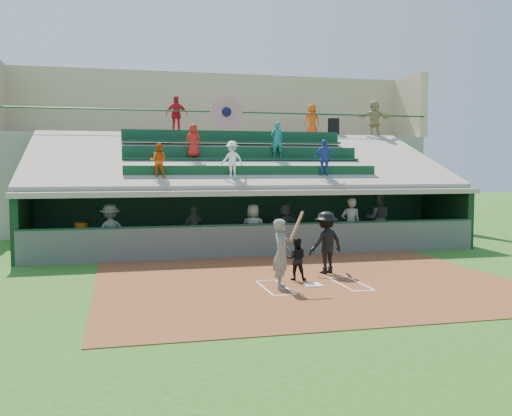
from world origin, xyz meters
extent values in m
plane|color=#225417|center=(0.00, 0.00, 0.00)|extent=(100.00, 100.00, 0.00)
cube|color=brown|center=(0.00, 0.50, 0.01)|extent=(11.00, 9.00, 0.02)
cube|color=white|center=(0.00, 0.00, 0.04)|extent=(0.43, 0.43, 0.03)
cube|color=white|center=(-0.75, 0.00, 0.02)|extent=(0.05, 1.80, 0.01)
cube|color=silver|center=(0.75, 0.00, 0.02)|extent=(0.05, 1.80, 0.01)
cube|color=silver|center=(-1.30, 0.00, 0.02)|extent=(0.05, 1.80, 0.01)
cube|color=white|center=(1.30, 0.00, 0.02)|extent=(0.05, 1.80, 0.01)
cube|color=silver|center=(-1.02, 0.90, 0.02)|extent=(0.60, 0.05, 0.01)
cube|color=silver|center=(1.02, 0.90, 0.02)|extent=(0.60, 0.05, 0.01)
cube|color=white|center=(-1.02, -0.90, 0.02)|extent=(0.60, 0.05, 0.01)
cube|color=white|center=(1.02, -0.90, 0.02)|extent=(0.60, 0.05, 0.01)
cube|color=gray|center=(0.00, 6.75, 0.02)|extent=(16.00, 3.50, 0.04)
cube|color=gray|center=(0.00, 13.50, 2.30)|extent=(20.00, 3.00, 4.60)
cube|color=#515752|center=(0.00, 5.00, 0.55)|extent=(16.00, 0.06, 1.10)
cylinder|color=#123A21|center=(0.00, 5.00, 1.12)|extent=(16.00, 0.08, 0.08)
cube|color=#10311C|center=(0.00, 8.50, 1.10)|extent=(16.00, 0.25, 2.20)
cube|color=black|center=(-8.00, 6.75, 1.10)|extent=(0.25, 3.50, 2.20)
cube|color=black|center=(8.00, 6.75, 1.10)|extent=(0.25, 3.50, 2.20)
cube|color=gray|center=(0.00, 6.75, 2.20)|extent=(16.40, 3.90, 0.18)
cube|color=gray|center=(0.00, 10.25, 1.15)|extent=(16.40, 3.50, 2.30)
cube|color=gray|center=(0.00, 11.90, 2.30)|extent=(16.40, 0.30, 4.60)
cube|color=gray|center=(0.00, 8.60, 3.45)|extent=(16.40, 6.51, 2.37)
cube|color=#0D3A24|center=(0.00, 6.20, 2.65)|extent=(9.40, 0.42, 0.08)
cube|color=#0D3A1D|center=(0.00, 6.40, 2.91)|extent=(9.40, 0.06, 0.45)
cube|color=#0E3D20|center=(0.00, 8.10, 3.40)|extent=(9.40, 0.42, 0.08)
cube|color=#0C3821|center=(0.00, 8.30, 3.66)|extent=(9.40, 0.06, 0.45)
cube|color=#0C3620|center=(0.00, 10.00, 4.15)|extent=(9.40, 0.42, 0.08)
cube|color=#0C3620|center=(0.00, 10.20, 4.41)|extent=(9.40, 0.06, 0.45)
imported|color=#CC4B0C|center=(-3.48, 6.30, 3.29)|extent=(0.68, 0.59, 1.21)
imported|color=white|center=(-0.87, 6.30, 3.35)|extent=(0.92, 0.63, 1.32)
imported|color=#2842A0|center=(2.65, 6.30, 3.40)|extent=(0.90, 0.55, 1.42)
imported|color=#B31714|center=(-2.01, 8.20, 4.09)|extent=(0.70, 0.53, 1.29)
imported|color=#17696A|center=(1.33, 8.20, 4.16)|extent=(0.56, 0.40, 1.44)
cylinder|color=#154422|center=(0.00, 12.00, 5.60)|extent=(20.00, 0.07, 0.07)
cylinder|color=#AE1823|center=(0.00, 11.98, 5.60)|extent=(1.50, 0.06, 1.50)
sphere|color=#0D1036|center=(0.00, 11.95, 5.60)|extent=(0.44, 0.44, 0.44)
cube|color=tan|center=(0.00, 15.00, 6.20)|extent=(20.00, 0.40, 3.20)
cube|color=tan|center=(10.00, 13.50, 6.20)|extent=(0.40, 3.00, 3.20)
imported|color=#5A5C57|center=(-0.90, -0.16, 0.90)|extent=(0.58, 0.73, 1.76)
cylinder|color=#946136|center=(-0.55, -0.31, 1.60)|extent=(0.56, 0.54, 0.75)
sphere|color=brown|center=(-0.77, -0.16, 1.25)|extent=(0.10, 0.10, 0.10)
imported|color=black|center=(-0.20, 0.81, 0.59)|extent=(0.66, 0.58, 1.15)
imported|color=black|center=(0.94, 1.58, 0.91)|extent=(1.31, 1.03, 1.78)
cube|color=brown|center=(0.20, 7.85, 0.24)|extent=(12.65, 5.22, 0.40)
cube|color=silver|center=(-6.14, 6.48, 0.40)|extent=(0.93, 0.78, 0.71)
cylinder|color=#CB640B|center=(-6.11, 6.42, 0.98)|extent=(0.45, 0.45, 0.45)
imported|color=#51544F|center=(-5.13, 5.67, 0.95)|extent=(1.30, 0.94, 1.81)
imported|color=#5A5C57|center=(-2.19, 6.80, 0.86)|extent=(1.04, 0.79, 1.64)
imported|color=#5E615B|center=(-0.29, 5.48, 0.92)|extent=(1.00, 0.81, 1.75)
imported|color=#5A5D57|center=(1.26, 6.86, 0.88)|extent=(1.64, 1.05, 1.69)
imported|color=#5D605B|center=(3.33, 5.41, 1.01)|extent=(0.78, 0.58, 1.94)
imported|color=#555752|center=(5.21, 7.09, 1.04)|extent=(1.17, 1.03, 2.00)
cylinder|color=black|center=(5.31, 12.25, 5.02)|extent=(0.56, 0.56, 0.83)
imported|color=red|center=(-2.24, 12.23, 5.45)|extent=(1.06, 0.63, 1.69)
imported|color=#DE4B0D|center=(4.38, 12.74, 5.38)|extent=(0.77, 0.51, 1.57)
imported|color=tan|center=(7.32, 12.01, 5.47)|extent=(1.65, 0.68, 1.73)
camera|label=1|loc=(-4.86, -13.77, 3.04)|focal=40.00mm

